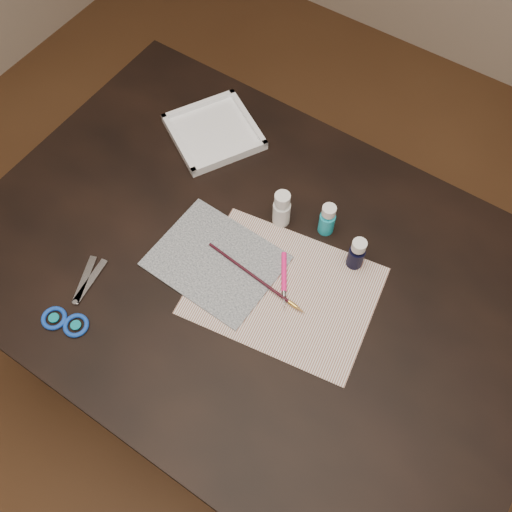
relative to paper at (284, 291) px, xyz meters
The scene contains 11 objects.
ground 0.77m from the paper, 169.86° to the left, with size 3.50×3.50×0.02m, color #422614.
table 0.38m from the paper, 169.86° to the left, with size 1.30×0.90×0.75m, color black.
paper is the anchor object (origin of this frame).
canvas 0.17m from the paper, behind, with size 0.27×0.22×0.00m, color black.
paint_bottle_white 0.19m from the paper, 124.52° to the left, with size 0.04×0.04×0.10m, color silver.
paint_bottle_cyan 0.19m from the paper, 91.35° to the left, with size 0.04×0.04×0.09m, color #1BA3BA.
paint_bottle_navy 0.18m from the paper, 57.10° to the left, with size 0.04×0.04×0.09m, color black.
paintbrush 0.07m from the paper, behind, with size 0.27×0.01×0.01m, color black, non-canonical shape.
craft_knife 0.02m from the paper, 121.67° to the left, with size 0.14×0.01×0.01m, color #FF1777, non-canonical shape.
scissors 0.45m from the paper, 144.84° to the right, with size 0.21×0.11×0.01m, color silver, non-canonical shape.
palette_tray 0.47m from the paper, 144.52° to the left, with size 0.20×0.20×0.02m, color white.
Camera 1 is at (0.33, -0.50, 1.86)m, focal length 40.00 mm.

